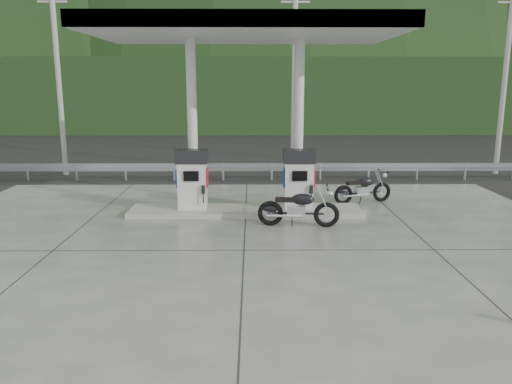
{
  "coord_description": "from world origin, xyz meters",
  "views": [
    {
      "loc": [
        0.19,
        -12.21,
        3.82
      ],
      "look_at": [
        0.3,
        1.0,
        1.0
      ],
      "focal_mm": 35.0,
      "sensor_mm": 36.0,
      "label": 1
    }
  ],
  "objects_px": {
    "motorcycle_right": "(363,189)",
    "motorcycle_left": "(298,209)",
    "gas_pump_left": "(192,179)",
    "gas_pump_right": "(299,179)"
  },
  "relations": [
    {
      "from": "motorcycle_right",
      "to": "gas_pump_left",
      "type": "bearing_deg",
      "value": 176.26
    },
    {
      "from": "gas_pump_left",
      "to": "motorcycle_left",
      "type": "height_order",
      "value": "gas_pump_left"
    },
    {
      "from": "gas_pump_right",
      "to": "motorcycle_right",
      "type": "xyz_separation_m",
      "value": [
        2.26,
        1.35,
        -0.59
      ]
    },
    {
      "from": "motorcycle_left",
      "to": "gas_pump_right",
      "type": "bearing_deg",
      "value": 91.25
    },
    {
      "from": "gas_pump_left",
      "to": "gas_pump_right",
      "type": "relative_size",
      "value": 1.0
    },
    {
      "from": "motorcycle_left",
      "to": "gas_pump_left",
      "type": "bearing_deg",
      "value": 161.58
    },
    {
      "from": "motorcycle_left",
      "to": "motorcycle_right",
      "type": "xyz_separation_m",
      "value": [
        2.39,
        2.78,
        -0.04
      ]
    },
    {
      "from": "motorcycle_right",
      "to": "motorcycle_left",
      "type": "bearing_deg",
      "value": -148.33
    },
    {
      "from": "gas_pump_right",
      "to": "motorcycle_left",
      "type": "distance_m",
      "value": 1.54
    },
    {
      "from": "gas_pump_right",
      "to": "gas_pump_left",
      "type": "bearing_deg",
      "value": 180.0
    }
  ]
}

